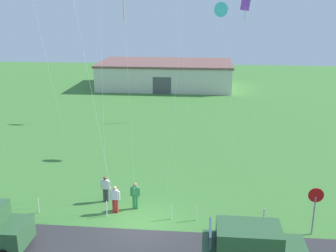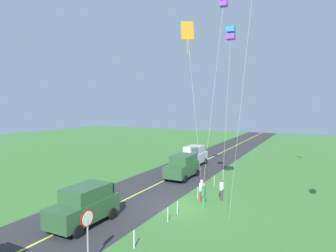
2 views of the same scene
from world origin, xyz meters
name	(u,v)px [view 1 (image 1 of 2)]	position (x,y,z in m)	size (l,w,h in m)	color
ground_plane	(141,225)	(0.00, 0.00, -0.05)	(120.00, 120.00, 0.10)	#3D7533
car_suv_foreground	(252,249)	(5.35, -3.50, 1.15)	(4.40, 2.12, 2.24)	#2D5633
stop_sign	(315,202)	(8.76, -0.10, 1.80)	(0.76, 0.08, 2.56)	gray
person_adult_near	(135,195)	(-0.61, 1.69, 0.86)	(0.58, 0.22, 1.60)	#338C4C
person_adult_companion	(106,188)	(-2.50, 2.40, 0.86)	(0.58, 0.22, 1.60)	#3F3F47
person_child_watcher	(115,198)	(-1.65, 1.14, 0.86)	(0.58, 0.22, 1.60)	red
kite_green_far	(246,7)	(6.85, 22.76, 10.98)	(1.93, 0.98, 11.87)	silver
kite_cyan_top	(221,10)	(4.20, 12.67, 10.77)	(2.05, 0.93, 11.37)	silver
warehouse_distant	(166,74)	(-2.47, 37.39, 1.75)	(18.36, 10.20, 3.50)	beige
fence_post_1	(38,205)	(-5.91, 0.70, 0.45)	(0.05, 0.05, 0.90)	silver
fence_post_2	(107,209)	(-2.04, 0.70, 0.45)	(0.05, 0.05, 0.90)	silver
fence_post_3	(171,212)	(1.53, 0.70, 0.45)	(0.05, 0.05, 0.90)	silver
fence_post_4	(196,213)	(2.86, 0.70, 0.45)	(0.05, 0.05, 0.90)	silver
fence_post_5	(263,216)	(6.42, 0.70, 0.45)	(0.05, 0.05, 0.90)	silver
fence_post_6	(264,216)	(6.47, 0.70, 0.45)	(0.05, 0.05, 0.90)	silver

